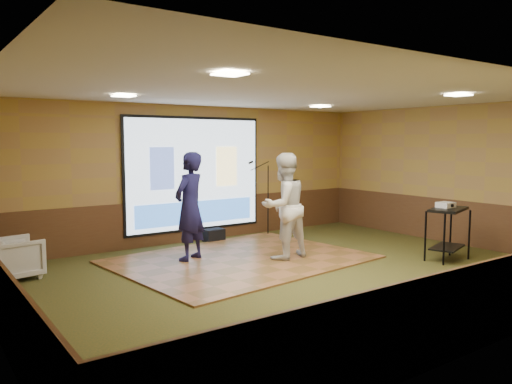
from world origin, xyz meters
TOP-DOWN VIEW (x-y plane):
  - ground at (0.00, 0.00)m, footprint 9.00×9.00m
  - room_shell at (0.00, 0.00)m, footprint 9.04×7.04m
  - wainscot_back at (0.00, 3.48)m, footprint 9.00×0.04m
  - wainscot_front at (0.00, -3.48)m, footprint 9.00×0.04m
  - wainscot_right at (4.48, 0.00)m, footprint 0.04×7.00m
  - projector_screen at (0.00, 3.44)m, footprint 3.32×0.06m
  - downlight_nw at (-2.20, 1.80)m, footprint 0.32×0.32m
  - downlight_ne at (2.20, 1.80)m, footprint 0.32×0.32m
  - downlight_sw at (-2.20, -1.50)m, footprint 0.32×0.32m
  - downlight_se at (2.20, -1.50)m, footprint 0.32×0.32m
  - dance_floor at (-0.18, 1.34)m, footprint 4.78×3.84m
  - player_left at (-1.00, 1.81)m, footprint 0.87×0.76m
  - player_right at (0.49, 0.90)m, footprint 0.99×0.79m
  - av_table at (2.98, -0.89)m, footprint 0.94×0.49m
  - projector at (2.99, -0.82)m, footprint 0.31×0.26m
  - mic_stand at (1.70, 3.09)m, footprint 0.70×0.29m
  - banquet_chair at (-3.86, 2.38)m, footprint 0.85×0.84m
  - duffel_bag at (0.30, 3.17)m, footprint 0.45×0.30m

SIDE VIEW (x-z plane):
  - ground at x=0.00m, z-range 0.00..0.00m
  - dance_floor at x=-0.18m, z-range 0.00..0.03m
  - duffel_bag at x=0.30m, z-range 0.00..0.28m
  - banquet_chair at x=-3.86m, z-range 0.00..0.68m
  - wainscot_back at x=0.00m, z-range 0.00..0.95m
  - wainscot_front at x=0.00m, z-range 0.00..0.95m
  - wainscot_right at x=4.48m, z-range 0.00..0.95m
  - mic_stand at x=1.70m, z-range -0.40..1.38m
  - av_table at x=2.98m, z-range 0.20..1.19m
  - player_right at x=0.49m, z-range 0.03..2.01m
  - player_left at x=-1.00m, z-range 0.03..2.03m
  - projector at x=2.99m, z-range 0.99..1.09m
  - projector_screen at x=0.00m, z-range 0.21..2.73m
  - room_shell at x=0.00m, z-range 0.58..3.60m
  - downlight_nw at x=-2.20m, z-range 2.96..2.98m
  - downlight_ne at x=2.20m, z-range 2.96..2.98m
  - downlight_sw at x=-2.20m, z-range 2.96..2.98m
  - downlight_se at x=2.20m, z-range 2.96..2.98m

